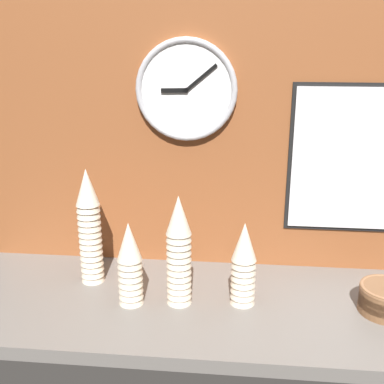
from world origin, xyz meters
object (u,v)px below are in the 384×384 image
object	(u,v)px
wall_clock	(186,90)
menu_board	(355,160)
cup_stack_center	(179,251)
cup_stack_center_right	(244,264)
cup_stack_center_left	(130,264)
cup_stack_left	(90,227)

from	to	relation	value
wall_clock	menu_board	xyz separation A→B (cm)	(53.09, 0.89, -21.20)
cup_stack_center	cup_stack_center_right	size ratio (longest dim) A/B	1.31
cup_stack_center_left	cup_stack_left	bearing A→B (deg)	141.74
cup_stack_center_right	wall_clock	distance (cm)	55.68
cup_stack_center_left	cup_stack_center_right	world-z (taller)	same
wall_clock	cup_stack_center_right	bearing A→B (deg)	-51.42
menu_board	cup_stack_center_right	bearing A→B (deg)	-143.75
wall_clock	menu_board	distance (cm)	57.17
cup_stack_center_left	wall_clock	size ratio (longest dim) A/B	0.80
cup_stack_center_left	wall_clock	world-z (taller)	wall_clock
cup_stack_center_left	cup_stack_center	xyz separation A→B (cm)	(14.08, 1.68, 3.98)
cup_stack_left	cup_stack_center	bearing A→B (deg)	-19.41
cup_stack_center_left	cup_stack_left	size ratio (longest dim) A/B	0.68
cup_stack_center_right	cup_stack_left	size ratio (longest dim) A/B	0.68
cup_stack_center_right	wall_clock	xyz separation A→B (cm)	(-19.15, 24.00, 46.45)
cup_stack_center	menu_board	bearing A→B (deg)	26.71
cup_stack_center_right	wall_clock	bearing A→B (deg)	128.58
cup_stack_center_left	cup_stack_center	world-z (taller)	cup_stack_center
menu_board	cup_stack_center_left	bearing A→B (deg)	-157.12
wall_clock	cup_stack_center_left	bearing A→B (deg)	-116.41
cup_stack_left	menu_board	bearing A→B (deg)	11.14
cup_stack_left	menu_board	xyz separation A→B (cm)	(81.84, 16.11, 19.27)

